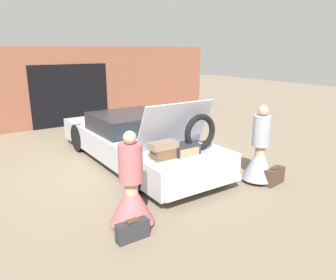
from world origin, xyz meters
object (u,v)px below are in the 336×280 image
(person_right, at_px, (260,156))
(suitcase_beside_right_person, at_px, (274,176))
(person_left, at_px, (132,194))
(suitcase_beside_left_person, at_px, (133,230))
(car, at_px, (136,140))

(person_right, height_order, suitcase_beside_right_person, person_right)
(person_left, xyz_separation_m, suitcase_beside_left_person, (-0.19, -0.36, -0.40))
(person_left, distance_m, person_right, 3.07)
(person_right, distance_m, suitcase_beside_right_person, 0.52)
(suitcase_beside_left_person, distance_m, suitcase_beside_right_person, 3.44)
(person_right, bearing_deg, suitcase_beside_left_person, 82.80)
(person_right, bearing_deg, person_left, 76.60)
(car, xyz_separation_m, suitcase_beside_right_person, (1.71, -2.87, -0.38))
(person_left, bearing_deg, person_right, 99.94)
(person_left, xyz_separation_m, suitcase_beside_right_person, (3.25, -0.19, -0.38))
(car, height_order, person_right, car)
(person_left, bearing_deg, suitcase_beside_left_person, -19.29)
(person_right, relative_size, suitcase_beside_right_person, 2.95)
(car, height_order, suitcase_beside_left_person, car)
(person_left, relative_size, suitcase_beside_left_person, 3.10)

